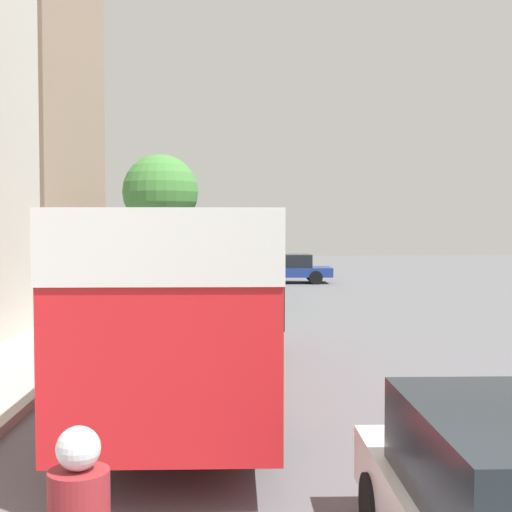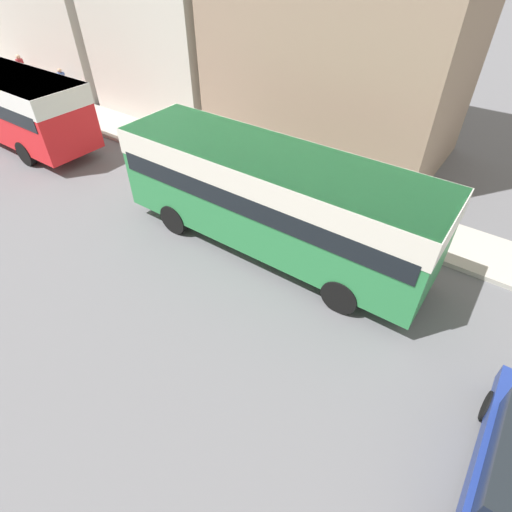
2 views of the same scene
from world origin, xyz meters
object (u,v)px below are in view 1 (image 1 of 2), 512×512
at_px(car_distant, 286,268).
at_px(bus_third_in_line, 215,240).
at_px(bus_following, 210,247).
at_px(bus_lead, 193,276).
at_px(car_crossing, 271,257).

bearing_deg(car_distant, bus_third_in_line, -151.97).
relative_size(bus_third_in_line, car_distant, 2.43).
height_order(bus_following, bus_third_in_line, bus_following).
bearing_deg(car_distant, bus_lead, -8.21).
bearing_deg(bus_third_in_line, car_distant, -61.97).
bearing_deg(car_crossing, car_distant, -89.20).
distance_m(bus_lead, car_crossing, 33.33).
distance_m(bus_lead, car_distant, 22.32).
relative_size(car_crossing, car_distant, 0.96).
distance_m(bus_following, car_distant, 8.40).
distance_m(bus_following, bus_third_in_line, 14.45).
height_order(bus_third_in_line, car_crossing, bus_third_in_line).
xyz_separation_m(bus_following, car_distant, (3.41, 7.57, -1.27)).
xyz_separation_m(bus_lead, car_crossing, (3.03, 33.17, -1.27)).
relative_size(bus_following, car_distant, 2.18).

